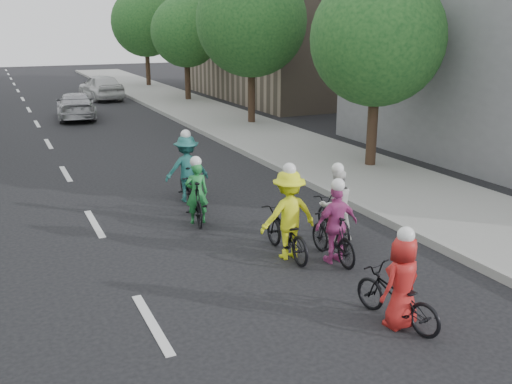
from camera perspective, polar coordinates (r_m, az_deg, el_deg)
ground at (r=9.06m, az=-10.37°, el=-12.81°), size 120.00×120.00×0.00m
sidewalk_right at (r=20.72m, az=3.99°, el=4.38°), size 4.00×80.00×0.15m
curb_right at (r=19.86m, az=-0.95°, el=3.93°), size 0.18×80.00×0.18m
bldg_se at (r=36.39m, az=4.54°, el=15.77°), size 10.00×14.00×8.00m
tree_r_0 at (r=17.84m, az=12.04°, el=14.73°), size 4.00×4.00×5.97m
tree_r_1 at (r=25.63m, az=-0.47°, el=16.72°), size 4.80×4.80×6.93m
tree_r_2 at (r=34.02m, az=-7.02°, el=15.60°), size 4.00×4.00×5.97m
tree_r_3 at (r=42.66m, az=-10.99°, el=16.32°), size 4.80×4.80×6.93m
cyclist_0 at (r=13.09m, az=-6.04°, el=-0.61°), size 0.77×1.76×1.57m
cyclist_1 at (r=10.97m, az=7.86°, el=-3.89°), size 0.89×1.57×1.66m
cyclist_2 at (r=12.08m, az=7.86°, el=-2.03°), size 0.82×1.68×1.68m
cyclist_3 at (r=8.92m, az=14.09°, el=-9.58°), size 0.87×1.68×1.59m
cyclist_4 at (r=14.70m, az=-6.96°, el=1.90°), size 1.18×1.60×1.86m
cyclist_5 at (r=11.05m, az=3.16°, el=-3.06°), size 1.15×1.78×1.90m
follow_car_lead at (r=29.05m, az=-17.57°, el=8.24°), size 2.21×4.48×1.25m
follow_car_trail at (r=36.19m, az=-15.26°, el=10.12°), size 2.30×4.68×1.53m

